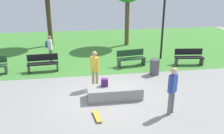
% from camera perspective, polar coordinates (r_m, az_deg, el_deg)
% --- Properties ---
extents(ground_plane, '(28.00, 28.00, 0.00)m').
position_cam_1_polar(ground_plane, '(10.19, -1.60, -6.87)').
color(ground_plane, gray).
extents(grass_lawn, '(26.60, 11.65, 0.01)m').
position_cam_1_polar(grass_lawn, '(17.84, -4.89, 5.01)').
color(grass_lawn, '#478C38').
rests_on(grass_lawn, ground_plane).
extents(concrete_ledge, '(2.23, 0.86, 0.50)m').
position_cam_1_polar(concrete_ledge, '(9.90, 0.64, -6.11)').
color(concrete_ledge, gray).
rests_on(concrete_ledge, ground_plane).
extents(backpack_on_ledge, '(0.31, 0.25, 0.32)m').
position_cam_1_polar(backpack_on_ledge, '(9.82, -1.77, -3.70)').
color(backpack_on_ledge, '#4C1E66').
rests_on(backpack_on_ledge, concrete_ledge).
extents(skater_performing_trick, '(0.37, 0.36, 1.80)m').
position_cam_1_polar(skater_performing_trick, '(8.71, 14.23, -4.69)').
color(skater_performing_trick, slate).
rests_on(skater_performing_trick, ground_plane).
extents(skater_watching, '(0.37, 0.37, 1.74)m').
position_cam_1_polar(skater_watching, '(10.52, -4.14, 0.04)').
color(skater_watching, tan).
rests_on(skater_watching, ground_plane).
extents(skateboard_by_ledge, '(0.32, 0.82, 0.08)m').
position_cam_1_polar(skateboard_by_ledge, '(8.68, -3.56, -11.60)').
color(skateboard_by_ledge, gold).
rests_on(skateboard_by_ledge, ground_plane).
extents(park_bench_far_right, '(1.62, 0.56, 0.91)m').
position_cam_1_polar(park_bench_far_right, '(13.22, -16.17, 1.01)').
color(park_bench_far_right, black).
rests_on(park_bench_far_right, ground_plane).
extents(park_bench_near_lamppost, '(1.65, 0.67, 0.91)m').
position_cam_1_polar(park_bench_near_lamppost, '(13.56, 4.56, 2.24)').
color(park_bench_near_lamppost, '#1E4223').
rests_on(park_bench_near_lamppost, ground_plane).
extents(park_bench_far_left, '(1.64, 0.65, 0.91)m').
position_cam_1_polar(park_bench_far_left, '(14.42, 17.89, 2.40)').
color(park_bench_far_left, black).
rests_on(park_bench_far_left, ground_plane).
extents(lamp_post, '(0.28, 0.28, 4.73)m').
position_cam_1_polar(lamp_post, '(14.60, 12.28, 12.60)').
color(lamp_post, black).
rests_on(lamp_post, ground_plane).
extents(trash_bin, '(0.48, 0.48, 0.81)m').
position_cam_1_polar(trash_bin, '(12.48, 10.14, 0.02)').
color(trash_bin, '#4C4C51').
rests_on(trash_bin, ground_plane).
extents(pedestrian_with_backpack, '(0.38, 0.43, 1.60)m').
position_cam_1_polar(pedestrian_with_backpack, '(14.47, -14.64, 4.73)').
color(pedestrian_with_backpack, slate).
rests_on(pedestrian_with_backpack, ground_plane).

